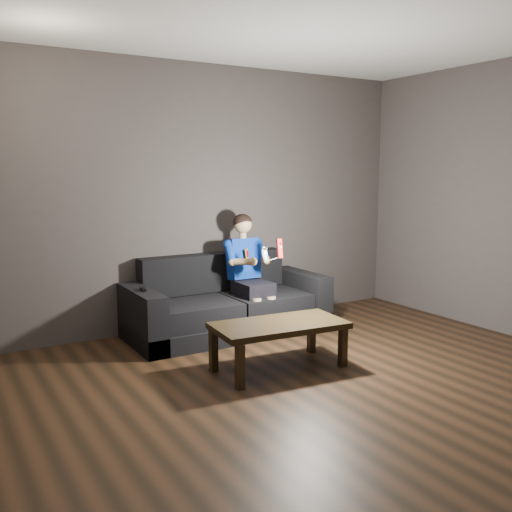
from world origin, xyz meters
TOP-DOWN VIEW (x-y plane):
  - floor at (0.00, 0.00)m, footprint 5.00×5.00m
  - back_wall at (0.00, 2.50)m, footprint 5.00×0.04m
  - sofa at (0.12, 2.08)m, footprint 2.00×0.86m
  - child at (0.35, 2.03)m, footprint 0.46×0.57m
  - wii_remote_red at (0.43, 1.59)m, footprint 0.05×0.07m
  - nunchuk_white at (0.27, 1.60)m, footprint 0.06×0.09m
  - wii_remote_black at (-0.78, 2.00)m, footprint 0.05×0.14m
  - coffee_table at (-0.01, 0.91)m, footprint 1.13×0.63m

SIDE VIEW (x-z plane):
  - floor at x=0.00m, z-range 0.00..0.00m
  - sofa at x=0.12m, z-range -0.13..0.64m
  - coffee_table at x=-0.01m, z-range 0.14..0.54m
  - wii_remote_black at x=-0.78m, z-range 0.54..0.57m
  - child at x=0.35m, z-range 0.12..1.26m
  - nunchuk_white at x=0.27m, z-range 0.78..0.93m
  - wii_remote_red at x=0.43m, z-range 0.80..0.99m
  - back_wall at x=0.00m, z-range 0.00..2.70m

